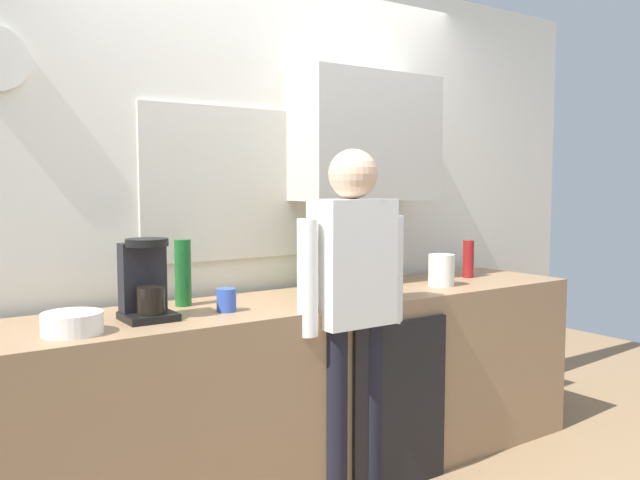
% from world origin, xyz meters
% --- Properties ---
extents(kitchen_counter, '(3.11, 0.64, 0.90)m').
position_xyz_m(kitchen_counter, '(0.00, 0.30, 0.45)').
color(kitchen_counter, '#937251').
rests_on(kitchen_counter, ground_plane).
extents(dishwasher_panel, '(0.56, 0.02, 0.81)m').
position_xyz_m(dishwasher_panel, '(0.27, -0.03, 0.40)').
color(dishwasher_panel, black).
rests_on(dishwasher_panel, ground_plane).
extents(back_wall_assembly, '(4.71, 0.42, 2.60)m').
position_xyz_m(back_wall_assembly, '(0.05, 0.70, 1.35)').
color(back_wall_assembly, silver).
rests_on(back_wall_assembly, ground_plane).
extents(coffee_maker, '(0.20, 0.20, 0.33)m').
position_xyz_m(coffee_maker, '(-0.85, 0.27, 1.05)').
color(coffee_maker, black).
rests_on(coffee_maker, kitchen_counter).
extents(bottle_clear_soda, '(0.09, 0.09, 0.28)m').
position_xyz_m(bottle_clear_soda, '(0.34, 0.54, 1.04)').
color(bottle_clear_soda, '#2D8C33').
rests_on(bottle_clear_soda, kitchen_counter).
extents(bottle_olive_oil, '(0.06, 0.06, 0.25)m').
position_xyz_m(bottle_olive_oil, '(0.22, 0.51, 1.02)').
color(bottle_olive_oil, olive).
rests_on(bottle_olive_oil, kitchen_counter).
extents(bottle_red_vinegar, '(0.06, 0.06, 0.22)m').
position_xyz_m(bottle_red_vinegar, '(1.13, 0.35, 1.01)').
color(bottle_red_vinegar, maroon).
rests_on(bottle_red_vinegar, kitchen_counter).
extents(bottle_green_wine, '(0.07, 0.07, 0.30)m').
position_xyz_m(bottle_green_wine, '(-0.61, 0.46, 1.05)').
color(bottle_green_wine, '#195923').
rests_on(bottle_green_wine, kitchen_counter).
extents(bottle_dark_sauce, '(0.06, 0.06, 0.18)m').
position_xyz_m(bottle_dark_sauce, '(0.24, 0.24, 0.99)').
color(bottle_dark_sauce, black).
rests_on(bottle_dark_sauce, kitchen_counter).
extents(cup_blue_mug, '(0.08, 0.08, 0.10)m').
position_xyz_m(cup_blue_mug, '(-0.51, 0.23, 0.95)').
color(cup_blue_mug, '#3351B2').
rests_on(cup_blue_mug, kitchen_counter).
extents(mixing_bowl, '(0.22, 0.22, 0.08)m').
position_xyz_m(mixing_bowl, '(-1.16, 0.17, 0.94)').
color(mixing_bowl, white).
rests_on(mixing_bowl, kitchen_counter).
extents(dish_soap, '(0.06, 0.06, 0.18)m').
position_xyz_m(dish_soap, '(0.11, 0.49, 0.98)').
color(dish_soap, green).
rests_on(dish_soap, kitchen_counter).
extents(storage_canister, '(0.14, 0.14, 0.17)m').
position_xyz_m(storage_canister, '(0.77, 0.22, 0.98)').
color(storage_canister, silver).
rests_on(storage_canister, kitchen_counter).
extents(person_at_sink, '(0.57, 0.22, 1.60)m').
position_xyz_m(person_at_sink, '(0.00, 0.00, 0.95)').
color(person_at_sink, black).
rests_on(person_at_sink, ground_plane).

